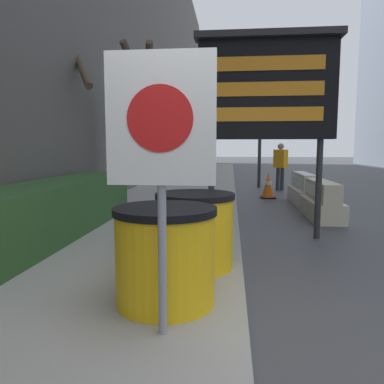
{
  "coord_description": "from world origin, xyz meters",
  "views": [
    {
      "loc": [
        -0.14,
        -2.52,
        1.47
      ],
      "look_at": [
        -1.26,
        8.18,
        0.2
      ],
      "focal_mm": 35.0,
      "sensor_mm": 36.0,
      "label": 1
    }
  ],
  "objects_px": {
    "barrel_drum_middle": "(195,230)",
    "traffic_light_near_curb": "(261,104)",
    "traffic_cone_near": "(268,185)",
    "warning_sign": "(161,138)",
    "barrel_drum_foreground": "(165,255)",
    "message_board": "(266,89)",
    "jersey_barrier_cream": "(322,202)",
    "pedestrian_worker": "(280,163)",
    "jersey_barrier_white": "(303,190)"
  },
  "relations": [
    {
      "from": "traffic_light_near_curb",
      "to": "pedestrian_worker",
      "type": "xyz_separation_m",
      "value": [
        0.67,
        -0.7,
        -2.07
      ]
    },
    {
      "from": "warning_sign",
      "to": "pedestrian_worker",
      "type": "bearing_deg",
      "value": 78.61
    },
    {
      "from": "warning_sign",
      "to": "traffic_cone_near",
      "type": "xyz_separation_m",
      "value": [
        1.56,
        8.6,
        -1.15
      ]
    },
    {
      "from": "message_board",
      "to": "jersey_barrier_white",
      "type": "relative_size",
      "value": 1.76
    },
    {
      "from": "traffic_cone_near",
      "to": "traffic_light_near_curb",
      "type": "height_order",
      "value": "traffic_light_near_curb"
    },
    {
      "from": "jersey_barrier_white",
      "to": "pedestrian_worker",
      "type": "distance_m",
      "value": 3.29
    },
    {
      "from": "jersey_barrier_cream",
      "to": "jersey_barrier_white",
      "type": "distance_m",
      "value": 2.03
    },
    {
      "from": "barrel_drum_foreground",
      "to": "warning_sign",
      "type": "xyz_separation_m",
      "value": [
        0.07,
        -0.54,
        0.96
      ]
    },
    {
      "from": "warning_sign",
      "to": "jersey_barrier_cream",
      "type": "relative_size",
      "value": 1.11
    },
    {
      "from": "traffic_cone_near",
      "to": "traffic_light_near_curb",
      "type": "distance_m",
      "value": 3.92
    },
    {
      "from": "barrel_drum_middle",
      "to": "traffic_light_near_curb",
      "type": "distance_m",
      "value": 10.36
    },
    {
      "from": "jersey_barrier_white",
      "to": "traffic_light_near_curb",
      "type": "relative_size",
      "value": 0.44
    },
    {
      "from": "barrel_drum_middle",
      "to": "jersey_barrier_white",
      "type": "xyz_separation_m",
      "value": [
        2.28,
        6.03,
        -0.22
      ]
    },
    {
      "from": "barrel_drum_foreground",
      "to": "pedestrian_worker",
      "type": "bearing_deg",
      "value": 77.63
    },
    {
      "from": "traffic_cone_near",
      "to": "message_board",
      "type": "bearing_deg",
      "value": -96.38
    },
    {
      "from": "warning_sign",
      "to": "pedestrian_worker",
      "type": "distance_m",
      "value": 11.02
    },
    {
      "from": "barrel_drum_middle",
      "to": "traffic_cone_near",
      "type": "distance_m",
      "value": 7.23
    },
    {
      "from": "barrel_drum_middle",
      "to": "warning_sign",
      "type": "distance_m",
      "value": 1.8
    },
    {
      "from": "warning_sign",
      "to": "jersey_barrier_white",
      "type": "xyz_separation_m",
      "value": [
        2.37,
        7.55,
        -1.18
      ]
    },
    {
      "from": "traffic_light_near_curb",
      "to": "pedestrian_worker",
      "type": "relative_size",
      "value": 2.58
    },
    {
      "from": "traffic_cone_near",
      "to": "jersey_barrier_cream",
      "type": "bearing_deg",
      "value": -75.28
    },
    {
      "from": "traffic_cone_near",
      "to": "traffic_light_near_curb",
      "type": "bearing_deg",
      "value": 91.04
    },
    {
      "from": "barrel_drum_foreground",
      "to": "jersey_barrier_cream",
      "type": "distance_m",
      "value": 5.55
    },
    {
      "from": "message_board",
      "to": "jersey_barrier_cream",
      "type": "bearing_deg",
      "value": 53.4
    },
    {
      "from": "message_board",
      "to": "pedestrian_worker",
      "type": "bearing_deg",
      "value": 80.69
    },
    {
      "from": "traffic_cone_near",
      "to": "traffic_light_near_curb",
      "type": "xyz_separation_m",
      "value": [
        -0.05,
        2.89,
        2.66
      ]
    },
    {
      "from": "barrel_drum_middle",
      "to": "traffic_light_near_curb",
      "type": "height_order",
      "value": "traffic_light_near_curb"
    },
    {
      "from": "barrel_drum_foreground",
      "to": "jersey_barrier_cream",
      "type": "xyz_separation_m",
      "value": [
        2.44,
        4.98,
        -0.23
      ]
    },
    {
      "from": "jersey_barrier_cream",
      "to": "traffic_light_near_curb",
      "type": "relative_size",
      "value": 0.42
    },
    {
      "from": "jersey_barrier_white",
      "to": "pedestrian_worker",
      "type": "height_order",
      "value": "pedestrian_worker"
    },
    {
      "from": "pedestrian_worker",
      "to": "traffic_cone_near",
      "type": "bearing_deg",
      "value": 115.41
    },
    {
      "from": "barrel_drum_foreground",
      "to": "barrel_drum_middle",
      "type": "relative_size",
      "value": 1.0
    },
    {
      "from": "traffic_light_near_curb",
      "to": "barrel_drum_foreground",
      "type": "bearing_deg",
      "value": -98.21
    },
    {
      "from": "message_board",
      "to": "jersey_barrier_cream",
      "type": "relative_size",
      "value": 1.86
    },
    {
      "from": "barrel_drum_middle",
      "to": "warning_sign",
      "type": "bearing_deg",
      "value": -93.09
    },
    {
      "from": "jersey_barrier_cream",
      "to": "pedestrian_worker",
      "type": "bearing_deg",
      "value": 92.1
    },
    {
      "from": "jersey_barrier_white",
      "to": "traffic_cone_near",
      "type": "distance_m",
      "value": 1.32
    },
    {
      "from": "jersey_barrier_cream",
      "to": "traffic_light_near_curb",
      "type": "distance_m",
      "value": 6.6
    },
    {
      "from": "pedestrian_worker",
      "to": "barrel_drum_foreground",
      "type": "bearing_deg",
      "value": 118.73
    },
    {
      "from": "warning_sign",
      "to": "jersey_barrier_cream",
      "type": "distance_m",
      "value": 6.13
    },
    {
      "from": "barrel_drum_foreground",
      "to": "jersey_barrier_white",
      "type": "distance_m",
      "value": 7.43
    },
    {
      "from": "jersey_barrier_cream",
      "to": "jersey_barrier_white",
      "type": "bearing_deg",
      "value": 90.0
    },
    {
      "from": "message_board",
      "to": "warning_sign",
      "type": "bearing_deg",
      "value": -105.29
    },
    {
      "from": "traffic_cone_near",
      "to": "pedestrian_worker",
      "type": "relative_size",
      "value": 0.48
    },
    {
      "from": "barrel_drum_middle",
      "to": "message_board",
      "type": "height_order",
      "value": "message_board"
    },
    {
      "from": "barrel_drum_middle",
      "to": "jersey_barrier_white",
      "type": "bearing_deg",
      "value": 69.25
    },
    {
      "from": "warning_sign",
      "to": "traffic_cone_near",
      "type": "distance_m",
      "value": 8.81
    },
    {
      "from": "message_board",
      "to": "jersey_barrier_cream",
      "type": "height_order",
      "value": "message_board"
    },
    {
      "from": "warning_sign",
      "to": "barrel_drum_foreground",
      "type": "bearing_deg",
      "value": 97.71
    },
    {
      "from": "barrel_drum_middle",
      "to": "pedestrian_worker",
      "type": "bearing_deg",
      "value": 77.28
    }
  ]
}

